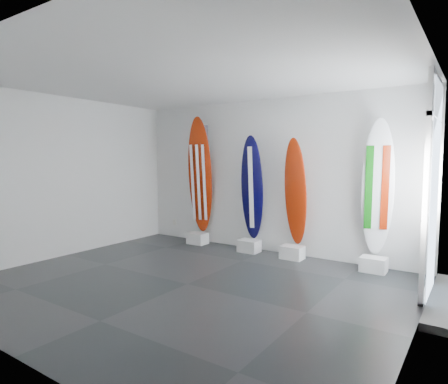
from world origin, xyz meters
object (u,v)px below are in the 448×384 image
Objects in this scene: surfboard_usa at (200,175)px; surfboard_navy at (252,188)px; surfboard_italy at (378,188)px; surfboard_swiss at (295,192)px.

surfboard_usa is 1.31m from surfboard_navy.
surfboard_italy is at bearing -5.89° from surfboard_navy.
surfboard_italy is at bearing -9.85° from surfboard_usa.
surfboard_usa is 3.64m from surfboard_italy.
surfboard_navy is (1.29, 0.00, -0.22)m from surfboard_usa.
surfboard_swiss is 1.43m from surfboard_italy.
surfboard_usa is at bearing 164.19° from surfboard_italy.
surfboard_navy is at bearing 164.19° from surfboard_italy.
surfboard_navy is 2.35m from surfboard_italy.
surfboard_swiss is at bearing -9.85° from surfboard_usa.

